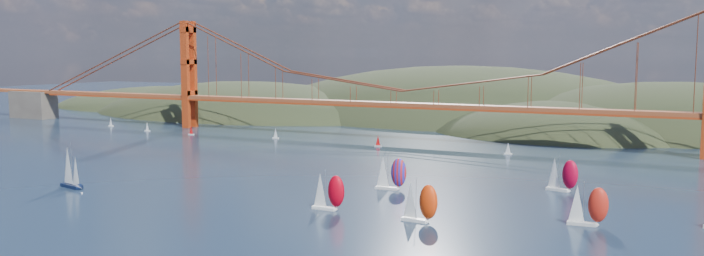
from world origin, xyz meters
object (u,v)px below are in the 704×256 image
(racer_rwb, at_px, (390,173))
(racer_2, at_px, (587,205))
(racer_3, at_px, (562,174))
(sloop_navy, at_px, (70,168))
(racer_1, at_px, (419,201))
(racer_0, at_px, (328,191))

(racer_rwb, bearing_deg, racer_2, -22.45)
(racer_3, bearing_deg, sloop_navy, -141.65)
(racer_3, bearing_deg, racer_2, -58.44)
(sloop_navy, relative_size, racer_1, 1.30)
(sloop_navy, relative_size, racer_3, 1.28)
(racer_1, bearing_deg, racer_rwb, 128.86)
(racer_2, bearing_deg, racer_1, -163.69)
(racer_1, xyz_separation_m, racer_rwb, (-20.56, 31.64, 0.09))
(sloop_navy, xyz_separation_m, racer_2, (139.43, 19.90, -1.06))
(racer_rwb, bearing_deg, sloop_navy, -160.14)
(sloop_navy, distance_m, racer_0, 80.30)
(sloop_navy, distance_m, racer_3, 140.03)
(sloop_navy, distance_m, racer_1, 104.63)
(racer_0, bearing_deg, racer_2, 12.65)
(racer_0, xyz_separation_m, racer_2, (59.52, 12.10, 0.02))
(sloop_navy, xyz_separation_m, racer_rwb, (83.88, 37.92, -0.93))
(sloop_navy, height_order, racer_0, sloop_navy)
(sloop_navy, bearing_deg, racer_3, 36.13)
(racer_0, relative_size, racer_2, 1.00)
(racer_1, bearing_deg, racer_2, 27.10)
(racer_2, distance_m, racer_3, 39.00)
(racer_1, xyz_separation_m, racer_3, (23.40, 50.85, 0.06))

